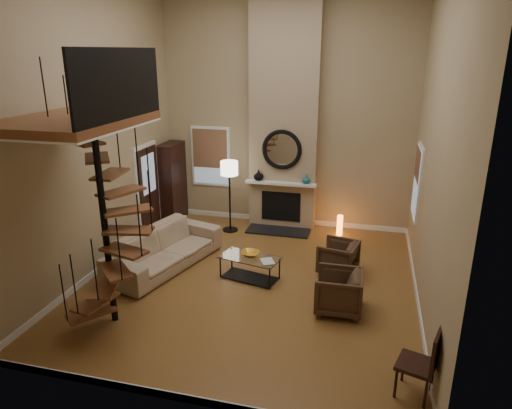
% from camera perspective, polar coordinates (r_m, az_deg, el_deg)
% --- Properties ---
extents(ground, '(6.00, 6.50, 0.01)m').
position_cam_1_polar(ground, '(8.78, -0.65, -9.54)').
color(ground, '#9F6D33').
rests_on(ground, ground).
extents(back_wall, '(6.00, 0.02, 5.50)m').
position_cam_1_polar(back_wall, '(11.00, 3.73, 11.33)').
color(back_wall, tan).
rests_on(back_wall, ground).
extents(front_wall, '(6.00, 0.02, 5.50)m').
position_cam_1_polar(front_wall, '(4.88, -10.61, 1.76)').
color(front_wall, tan).
rests_on(front_wall, ground).
extents(left_wall, '(0.02, 6.50, 5.50)m').
position_cam_1_polar(left_wall, '(9.10, -19.53, 8.79)').
color(left_wall, tan).
rests_on(left_wall, ground).
extents(right_wall, '(0.02, 6.50, 5.50)m').
position_cam_1_polar(right_wall, '(7.67, 21.65, 6.89)').
color(right_wall, tan).
rests_on(right_wall, ground).
extents(baseboard_back, '(6.00, 0.02, 0.12)m').
position_cam_1_polar(baseboard_back, '(11.64, 3.44, -1.93)').
color(baseboard_back, white).
rests_on(baseboard_back, ground).
extents(baseboard_front, '(6.00, 0.02, 0.12)m').
position_cam_1_polar(baseboard_front, '(6.21, -8.99, -22.70)').
color(baseboard_front, white).
rests_on(baseboard_front, ground).
extents(baseboard_left, '(0.02, 6.50, 0.12)m').
position_cam_1_polar(baseboard_left, '(9.87, -17.80, -6.74)').
color(baseboard_left, white).
rests_on(baseboard_left, ground).
extents(baseboard_right, '(0.02, 6.50, 0.12)m').
position_cam_1_polar(baseboard_right, '(8.57, 19.43, -10.95)').
color(baseboard_right, white).
rests_on(baseboard_right, ground).
extents(chimney_breast, '(1.60, 0.38, 5.50)m').
position_cam_1_polar(chimney_breast, '(10.81, 3.54, 11.21)').
color(chimney_breast, tan).
rests_on(chimney_breast, ground).
extents(hearth, '(1.50, 0.60, 0.04)m').
position_cam_1_polar(hearth, '(11.04, 2.78, -3.30)').
color(hearth, black).
rests_on(hearth, ground).
extents(firebox, '(0.95, 0.02, 0.72)m').
position_cam_1_polar(firebox, '(11.12, 3.12, -0.23)').
color(firebox, black).
rests_on(firebox, chimney_breast).
extents(mantel, '(1.70, 0.18, 0.06)m').
position_cam_1_polar(mantel, '(10.87, 3.09, 2.63)').
color(mantel, white).
rests_on(mantel, chimney_breast).
extents(mirror_frame, '(0.94, 0.10, 0.94)m').
position_cam_1_polar(mirror_frame, '(10.73, 3.23, 6.83)').
color(mirror_frame, black).
rests_on(mirror_frame, chimney_breast).
extents(mirror_disc, '(0.80, 0.01, 0.80)m').
position_cam_1_polar(mirror_disc, '(10.74, 3.24, 6.84)').
color(mirror_disc, white).
rests_on(mirror_disc, chimney_breast).
extents(vase_left, '(0.24, 0.24, 0.25)m').
position_cam_1_polar(vase_left, '(10.98, 0.33, 3.66)').
color(vase_left, black).
rests_on(vase_left, mantel).
extents(vase_right, '(0.20, 0.20, 0.21)m').
position_cam_1_polar(vase_right, '(10.78, 6.28, 3.15)').
color(vase_right, '#1C5D63').
rests_on(vase_right, mantel).
extents(window_back, '(1.02, 0.06, 1.52)m').
position_cam_1_polar(window_back, '(11.66, -5.68, 6.07)').
color(window_back, white).
rests_on(window_back, back_wall).
extents(window_right, '(0.06, 1.02, 1.52)m').
position_cam_1_polar(window_right, '(9.85, 19.44, 2.77)').
color(window_right, white).
rests_on(window_right, right_wall).
extents(entry_door, '(0.10, 1.05, 2.16)m').
position_cam_1_polar(entry_door, '(10.96, -13.30, 1.74)').
color(entry_door, white).
rests_on(entry_door, ground).
extents(loft, '(1.70, 2.20, 1.09)m').
position_cam_1_polar(loft, '(7.03, -21.38, 9.99)').
color(loft, brown).
rests_on(loft, left_wall).
extents(spiral_stair, '(1.47, 1.47, 4.06)m').
position_cam_1_polar(spiral_stair, '(7.22, -18.29, -1.39)').
color(spiral_stair, black).
rests_on(spiral_stair, ground).
extents(hutch, '(0.43, 0.92, 2.05)m').
position_cam_1_polar(hutch, '(11.77, -10.43, 2.58)').
color(hutch, black).
rests_on(hutch, ground).
extents(sofa, '(1.67, 2.75, 0.75)m').
position_cam_1_polar(sofa, '(9.37, -11.34, -5.32)').
color(sofa, tan).
rests_on(sofa, ground).
extents(armchair_near, '(0.83, 0.81, 0.64)m').
position_cam_1_polar(armchair_near, '(9.01, 10.57, -6.56)').
color(armchair_near, '#473121').
rests_on(armchair_near, ground).
extents(armchair_far, '(0.79, 0.76, 0.70)m').
position_cam_1_polar(armchair_far, '(7.82, 10.78, -10.66)').
color(armchair_far, '#473121').
rests_on(armchair_far, ground).
extents(coffee_table, '(1.21, 0.79, 0.43)m').
position_cam_1_polar(coffee_table, '(8.74, -0.78, -7.55)').
color(coffee_table, silver).
rests_on(coffee_table, ground).
extents(bowl, '(0.34, 0.34, 0.08)m').
position_cam_1_polar(bowl, '(8.69, -0.70, -6.14)').
color(bowl, gold).
rests_on(bowl, coffee_table).
extents(book, '(0.33, 0.37, 0.03)m').
position_cam_1_polar(book, '(8.45, 1.26, -7.15)').
color(book, gray).
rests_on(book, coffee_table).
extents(floor_lamp, '(0.41, 0.41, 1.71)m').
position_cam_1_polar(floor_lamp, '(10.70, -3.34, 3.83)').
color(floor_lamp, black).
rests_on(floor_lamp, ground).
extents(accent_lamp, '(0.14, 0.14, 0.49)m').
position_cam_1_polar(accent_lamp, '(10.92, 10.38, -2.56)').
color(accent_lamp, orange).
rests_on(accent_lamp, ground).
extents(side_chair, '(0.55, 0.55, 0.96)m').
position_cam_1_polar(side_chair, '(6.28, 20.20, -17.84)').
color(side_chair, black).
rests_on(side_chair, ground).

